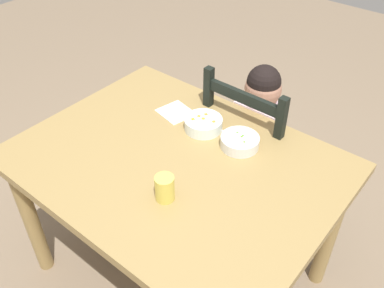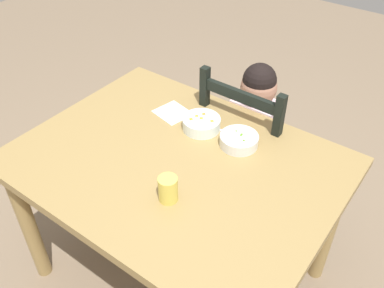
% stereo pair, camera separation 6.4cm
% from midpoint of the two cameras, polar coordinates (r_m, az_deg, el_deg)
% --- Properties ---
extents(ground_plane, '(8.00, 8.00, 0.00)m').
position_cam_midpoint_polar(ground_plane, '(2.25, -2.52, -16.77)').
color(ground_plane, '#7E6A54').
extents(dining_table, '(1.26, 0.96, 0.75)m').
position_cam_midpoint_polar(dining_table, '(1.75, -3.10, -4.75)').
color(dining_table, '#9A7D49').
rests_on(dining_table, ground).
extents(dining_chair, '(0.43, 0.43, 0.95)m').
position_cam_midpoint_polar(dining_chair, '(2.19, 6.86, -1.30)').
color(dining_chair, black).
rests_on(dining_chair, ground).
extents(child_figure, '(0.32, 0.31, 0.96)m').
position_cam_midpoint_polar(child_figure, '(2.07, 7.17, 2.32)').
color(child_figure, silver).
rests_on(child_figure, ground).
extents(bowl_of_peas, '(0.16, 0.16, 0.05)m').
position_cam_midpoint_polar(bowl_of_peas, '(1.74, 5.31, 0.52)').
color(bowl_of_peas, white).
rests_on(bowl_of_peas, dining_table).
extents(bowl_of_carrots, '(0.16, 0.16, 0.05)m').
position_cam_midpoint_polar(bowl_of_carrots, '(1.82, 0.28, 2.80)').
color(bowl_of_carrots, white).
rests_on(bowl_of_carrots, dining_table).
extents(spoon, '(0.13, 0.07, 0.01)m').
position_cam_midpoint_polar(spoon, '(1.83, 2.01, 2.01)').
color(spoon, silver).
rests_on(spoon, dining_table).
extents(drinking_cup, '(0.07, 0.07, 0.10)m').
position_cam_midpoint_polar(drinking_cup, '(1.49, -4.47, -6.09)').
color(drinking_cup, '#E4CE53').
rests_on(drinking_cup, dining_table).
extents(paper_napkin, '(0.17, 0.16, 0.00)m').
position_cam_midpoint_polar(paper_napkin, '(1.94, -3.55, 4.22)').
color(paper_napkin, white).
rests_on(paper_napkin, dining_table).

